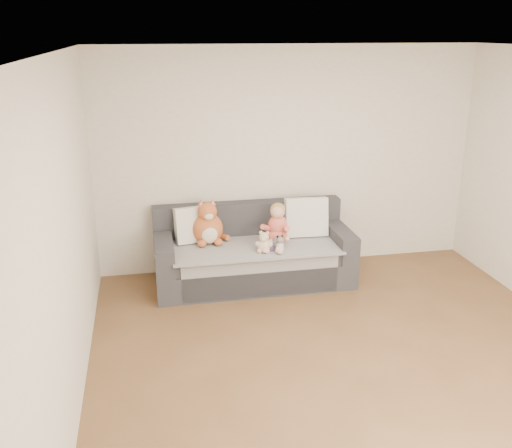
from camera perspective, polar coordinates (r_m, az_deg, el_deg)
The scene contains 10 objects.
room_shell at distance 4.81m, azimuth 9.43°, elevation 1.09°, with size 5.00×5.00×5.00m.
sofa at distance 6.50m, azimuth -0.33°, elevation -3.14°, with size 2.20×0.94×0.85m.
cushion_left at distance 6.42m, azimuth -6.17°, elevation -0.07°, with size 0.47×0.27×0.41m.
cushion_right_back at distance 6.67m, azimuth 5.14°, elevation 0.71°, with size 0.46×0.23×0.42m.
cushion_right_front at distance 6.60m, azimuth 5.04°, elevation 0.70°, with size 0.50×0.25×0.46m.
toddler at distance 6.31m, azimuth 2.11°, elevation -0.35°, with size 0.36×0.48×0.47m.
plush_cat at distance 6.38m, azimuth -4.83°, elevation -0.23°, with size 0.43×0.37×0.53m.
teddy_bear at distance 6.12m, azimuth 0.81°, elevation -1.96°, with size 0.18×0.15×0.24m.
plush_cow at distance 6.27m, azimuth 2.25°, elevation -1.77°, with size 0.13×0.20×0.16m.
sippy_cup at distance 6.16m, azimuth 1.54°, elevation -2.25°, with size 0.09×0.07×0.10m.
Camera 1 is at (-1.65, -3.86, 2.75)m, focal length 40.00 mm.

